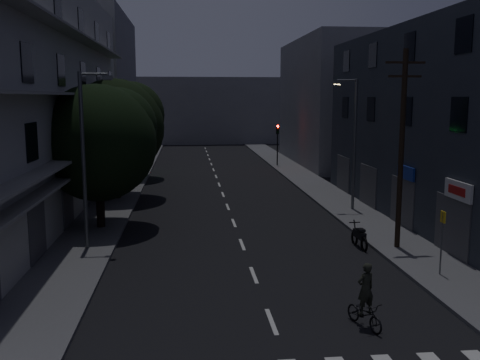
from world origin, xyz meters
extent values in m
plane|color=black|center=(0.00, 25.00, 0.00)|extent=(160.00, 160.00, 0.00)
cube|color=#565659|center=(-7.50, 25.00, 0.07)|extent=(3.00, 90.00, 0.15)
cube|color=#565659|center=(7.50, 25.00, 0.07)|extent=(3.00, 90.00, 0.15)
cube|color=beige|center=(0.00, 2.00, 0.01)|extent=(0.15, 2.00, 0.01)
cube|color=beige|center=(0.00, 6.50, 0.01)|extent=(0.15, 2.00, 0.01)
cube|color=beige|center=(0.00, 11.00, 0.01)|extent=(0.15, 2.00, 0.01)
cube|color=beige|center=(0.00, 15.50, 0.01)|extent=(0.15, 2.00, 0.01)
cube|color=beige|center=(0.00, 20.00, 0.01)|extent=(0.15, 2.00, 0.01)
cube|color=beige|center=(0.00, 24.50, 0.01)|extent=(0.15, 2.00, 0.01)
cube|color=beige|center=(0.00, 29.00, 0.01)|extent=(0.15, 2.00, 0.01)
cube|color=beige|center=(0.00, 33.50, 0.01)|extent=(0.15, 2.00, 0.01)
cube|color=beige|center=(0.00, 38.00, 0.01)|extent=(0.15, 2.00, 0.01)
cube|color=beige|center=(0.00, 42.50, 0.01)|extent=(0.15, 2.00, 0.01)
cube|color=beige|center=(0.00, 47.00, 0.01)|extent=(0.15, 2.00, 0.01)
cube|color=beige|center=(0.00, 51.50, 0.01)|extent=(0.15, 2.00, 0.01)
cube|color=beige|center=(0.00, 56.00, 0.01)|extent=(0.15, 2.00, 0.01)
cube|color=beige|center=(0.00, 60.50, 0.01)|extent=(0.15, 2.00, 0.01)
cube|color=#A5A5A0|center=(-12.00, 18.00, 7.00)|extent=(6.00, 36.00, 14.00)
cube|color=black|center=(-8.98, 9.00, 2.00)|extent=(0.06, 1.60, 1.60)
cube|color=black|center=(-8.98, 15.00, 2.00)|extent=(0.06, 1.60, 1.60)
cube|color=black|center=(-8.98, 21.00, 2.00)|extent=(0.06, 1.60, 1.60)
cube|color=black|center=(-8.98, 27.00, 2.00)|extent=(0.06, 1.60, 1.60)
cube|color=black|center=(-8.98, 33.00, 2.00)|extent=(0.06, 1.60, 1.60)
cube|color=black|center=(-8.98, 9.00, 5.20)|extent=(0.06, 1.60, 1.60)
cube|color=black|center=(-8.98, 15.00, 5.20)|extent=(0.06, 1.60, 1.60)
cube|color=black|center=(-8.98, 21.00, 5.20)|extent=(0.06, 1.60, 1.60)
cube|color=black|center=(-8.98, 27.00, 5.20)|extent=(0.06, 1.60, 1.60)
cube|color=black|center=(-8.98, 33.00, 5.20)|extent=(0.06, 1.60, 1.60)
cube|color=black|center=(-8.98, 9.00, 8.40)|extent=(0.06, 1.60, 1.60)
cube|color=black|center=(-8.98, 15.00, 8.40)|extent=(0.06, 1.60, 1.60)
cube|color=black|center=(-8.98, 21.00, 8.40)|extent=(0.06, 1.60, 1.60)
cube|color=black|center=(-8.98, 27.00, 8.40)|extent=(0.06, 1.60, 1.60)
cube|color=black|center=(-8.98, 33.00, 8.40)|extent=(0.06, 1.60, 1.60)
cube|color=black|center=(-8.98, 15.00, 11.60)|extent=(0.06, 1.60, 1.60)
cube|color=black|center=(-8.98, 21.00, 11.60)|extent=(0.06, 1.60, 1.60)
cube|color=black|center=(-8.98, 27.00, 11.60)|extent=(0.06, 1.60, 1.60)
cube|color=black|center=(-8.98, 33.00, 11.60)|extent=(0.06, 1.60, 1.60)
cube|color=gray|center=(-8.50, 18.00, 4.00)|extent=(1.00, 32.40, 0.12)
cube|color=gray|center=(-8.50, 18.00, 7.20)|extent=(1.00, 32.40, 0.12)
cube|color=gray|center=(-8.50, 18.00, 10.40)|extent=(1.00, 32.40, 0.12)
cube|color=gray|center=(-8.60, 18.00, 3.10)|extent=(0.80, 32.40, 0.12)
cube|color=#424247|center=(-8.97, 9.00, 1.40)|extent=(0.06, 2.40, 2.40)
cube|color=#424247|center=(-8.97, 15.00, 1.40)|extent=(0.06, 2.40, 2.40)
cube|color=#424247|center=(-8.97, 21.00, 1.40)|extent=(0.06, 2.40, 2.40)
cube|color=#424247|center=(-8.97, 27.00, 1.40)|extent=(0.06, 2.40, 2.40)
cube|color=#424247|center=(-8.97, 33.00, 1.40)|extent=(0.06, 2.40, 2.40)
cube|color=#282D36|center=(12.00, 14.00, 5.50)|extent=(6.00, 28.00, 11.00)
cube|color=black|center=(8.98, 8.00, 6.30)|extent=(0.06, 1.40, 1.50)
cube|color=black|center=(8.98, 13.50, 6.30)|extent=(0.06, 1.40, 1.50)
cube|color=black|center=(8.98, 19.00, 6.30)|extent=(0.06, 1.40, 1.50)
cube|color=black|center=(8.98, 24.50, 6.30)|extent=(0.06, 1.40, 1.50)
cube|color=black|center=(8.98, 8.00, 9.60)|extent=(0.06, 1.40, 1.50)
cube|color=black|center=(8.98, 13.50, 9.60)|extent=(0.06, 1.40, 1.50)
cube|color=black|center=(8.98, 19.00, 9.60)|extent=(0.06, 1.40, 1.50)
cube|color=black|center=(8.98, 24.50, 9.60)|extent=(0.06, 1.40, 1.50)
cube|color=#424247|center=(8.97, 8.00, 1.40)|extent=(0.06, 3.00, 2.60)
cube|color=#424247|center=(8.97, 13.50, 1.40)|extent=(0.06, 3.00, 2.60)
cube|color=#424247|center=(8.97, 19.00, 1.40)|extent=(0.06, 3.00, 2.60)
cube|color=#424247|center=(8.97, 24.50, 1.40)|extent=(0.06, 3.00, 2.60)
cube|color=silver|center=(8.90, 7.50, 3.10)|extent=(0.12, 2.20, 0.80)
cube|color=#B21414|center=(8.82, 7.50, 3.10)|extent=(0.02, 1.40, 0.36)
cube|color=navy|center=(8.90, 13.00, 3.10)|extent=(0.12, 2.00, 0.70)
cube|color=slate|center=(-12.00, 48.00, 8.00)|extent=(6.00, 20.00, 16.00)
cube|color=slate|center=(12.00, 42.00, 6.50)|extent=(6.00, 20.00, 13.00)
cube|color=slate|center=(0.00, 70.00, 5.00)|extent=(24.00, 8.00, 10.00)
cylinder|color=black|center=(-7.23, 14.76, 2.20)|extent=(0.44, 0.44, 4.10)
sphere|color=black|center=(-7.23, 14.76, 4.66)|extent=(6.15, 6.15, 6.15)
sphere|color=black|center=(-6.31, 15.53, 5.43)|extent=(4.31, 4.31, 4.31)
sphere|color=black|center=(-8.00, 14.15, 5.12)|extent=(4.00, 4.00, 4.00)
cylinder|color=black|center=(-7.40, 23.20, 2.35)|extent=(0.44, 0.44, 4.40)
sphere|color=black|center=(-7.40, 23.20, 4.99)|extent=(6.62, 6.62, 6.62)
sphere|color=black|center=(-6.41, 24.03, 5.82)|extent=(4.64, 4.64, 4.64)
sphere|color=black|center=(-8.23, 22.54, 5.49)|extent=(4.31, 4.31, 4.31)
cylinder|color=black|center=(-7.57, 32.63, 2.15)|extent=(0.44, 0.44, 4.01)
sphere|color=black|center=(-7.57, 32.63, 4.56)|extent=(5.99, 5.99, 5.99)
sphere|color=black|center=(-6.68, 33.38, 5.31)|extent=(4.19, 4.19, 4.19)
sphere|color=black|center=(-8.32, 32.03, 5.01)|extent=(3.89, 3.89, 3.89)
cylinder|color=black|center=(6.63, 39.81, 1.75)|extent=(0.12, 0.12, 3.20)
cube|color=black|center=(6.63, 39.81, 3.80)|extent=(0.28, 0.22, 0.90)
sphere|color=#FF0C05|center=(6.63, 39.66, 4.13)|extent=(0.22, 0.22, 0.22)
sphere|color=#3F330C|center=(6.63, 39.66, 3.83)|extent=(0.22, 0.22, 0.22)
sphere|color=black|center=(6.63, 39.66, 3.53)|extent=(0.22, 0.22, 0.22)
cylinder|color=black|center=(-6.49, 39.16, 1.75)|extent=(0.12, 0.12, 3.20)
cube|color=black|center=(-6.49, 39.16, 3.80)|extent=(0.28, 0.22, 0.90)
sphere|color=black|center=(-6.49, 39.01, 4.13)|extent=(0.22, 0.22, 0.22)
sphere|color=#3F330C|center=(-6.49, 39.01, 3.83)|extent=(0.22, 0.22, 0.22)
sphere|color=#0CFF26|center=(-6.49, 39.01, 3.53)|extent=(0.22, 0.22, 0.22)
cylinder|color=#525659|center=(-7.24, 10.68, 4.15)|extent=(0.18, 0.18, 8.00)
cylinder|color=#525659|center=(-6.64, 10.68, 8.05)|extent=(1.20, 0.10, 0.10)
cube|color=#525659|center=(-6.04, 10.68, 7.90)|extent=(0.45, 0.25, 0.18)
cube|color=#4C4C4C|center=(-6.04, 10.68, 7.80)|extent=(0.35, 0.18, 0.04)
cylinder|color=#5C5E64|center=(7.66, 17.94, 4.15)|extent=(0.18, 0.18, 8.00)
cylinder|color=#5C5E64|center=(7.06, 17.94, 8.05)|extent=(1.20, 0.10, 0.10)
cube|color=#5C5E64|center=(6.46, 17.94, 7.90)|extent=(0.45, 0.25, 0.18)
cube|color=#FFD88C|center=(6.46, 17.94, 7.80)|extent=(0.35, 0.18, 0.04)
cylinder|color=slate|center=(-7.18, 31.04, 4.15)|extent=(0.18, 0.18, 8.00)
cylinder|color=slate|center=(-6.58, 31.04, 8.05)|extent=(1.20, 0.10, 0.10)
cube|color=slate|center=(-5.98, 31.04, 7.90)|extent=(0.45, 0.25, 0.18)
cube|color=#4C4C4C|center=(-5.98, 31.04, 7.80)|extent=(0.35, 0.18, 0.04)
cylinder|color=black|center=(7.08, 9.38, 4.65)|extent=(0.24, 0.24, 9.00)
cube|color=black|center=(7.08, 9.38, 8.55)|extent=(1.80, 0.10, 0.10)
cube|color=black|center=(7.08, 9.38, 7.95)|extent=(1.50, 0.10, 0.10)
cylinder|color=#595B60|center=(7.24, 5.45, 1.40)|extent=(0.06, 0.06, 2.50)
cube|color=yellow|center=(7.24, 5.45, 2.45)|extent=(0.05, 0.35, 0.45)
torus|color=black|center=(5.49, 9.33, 0.30)|extent=(0.15, 0.72, 0.72)
torus|color=black|center=(5.42, 10.54, 0.30)|extent=(0.15, 0.72, 0.72)
cube|color=black|center=(5.46, 9.94, 0.63)|extent=(0.32, 1.12, 0.35)
cube|color=black|center=(5.47, 9.79, 0.89)|extent=(0.33, 0.47, 0.10)
cylinder|color=black|center=(5.42, 10.49, 0.76)|extent=(0.09, 0.44, 0.85)
cube|color=black|center=(5.42, 10.59, 1.06)|extent=(0.56, 0.07, 0.04)
imported|color=black|center=(2.78, 1.30, 0.43)|extent=(1.10, 1.72, 0.86)
imported|color=black|center=(2.78, 1.30, 1.25)|extent=(0.70, 0.58, 1.64)
camera|label=1|loc=(-2.60, -13.85, 7.03)|focal=40.00mm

